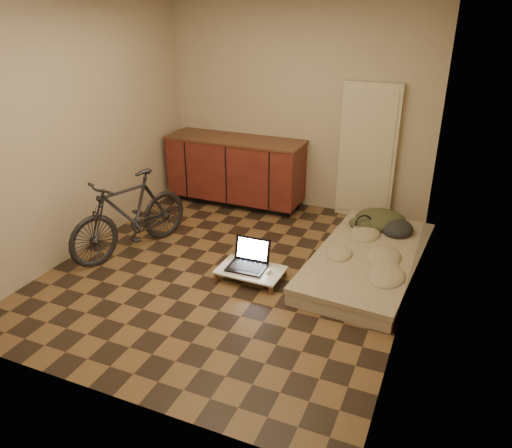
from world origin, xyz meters
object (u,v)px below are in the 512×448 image
at_px(laptop, 249,261).
at_px(lap_desk, 251,270).
at_px(bicycle, 129,210).
at_px(futon, 368,260).

bearing_deg(laptop, lap_desk, -51.60).
relative_size(bicycle, lap_desk, 2.31).
relative_size(lap_desk, laptop, 1.70).
height_order(lap_desk, laptop, laptop).
height_order(bicycle, futon, bicycle).
bearing_deg(futon, lap_desk, -142.63).
distance_m(lap_desk, laptop, 0.10).
bearing_deg(lap_desk, futon, 34.36).
distance_m(bicycle, lap_desk, 1.51).
height_order(bicycle, laptop, bicycle).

